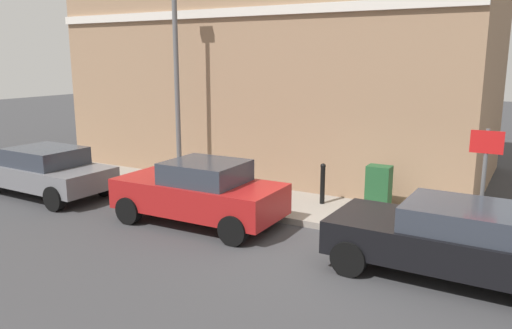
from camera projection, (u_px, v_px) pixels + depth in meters
name	position (u px, v px, depth m)	size (l,w,h in m)	color
ground	(341.00, 250.00, 10.07)	(80.00, 80.00, 0.00)	#38383A
sidewalk	(171.00, 187.00, 14.71)	(2.28, 30.00, 0.15)	gray
corner_building	(286.00, 51.00, 17.13)	(7.04, 13.19, 8.00)	#937256
car_black	(456.00, 239.00, 8.66)	(1.97, 4.25, 1.34)	black
car_red	(200.00, 192.00, 11.52)	(1.85, 3.94, 1.49)	maroon
car_grey	(44.00, 170.00, 13.95)	(1.95, 4.21, 1.36)	slate
utility_cabinet	(378.00, 191.00, 11.87)	(0.46, 0.61, 1.15)	#1E4C28
bollard_near_cabinet	(323.00, 182.00, 12.65)	(0.14, 0.14, 1.04)	black
bollard_far_kerb	(242.00, 185.00, 12.37)	(0.14, 0.14, 1.04)	black
street_sign	(484.00, 170.00, 9.70)	(0.08, 0.60, 2.30)	#59595B
lamppost	(177.00, 75.00, 14.03)	(0.20, 0.44, 5.72)	#59595B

